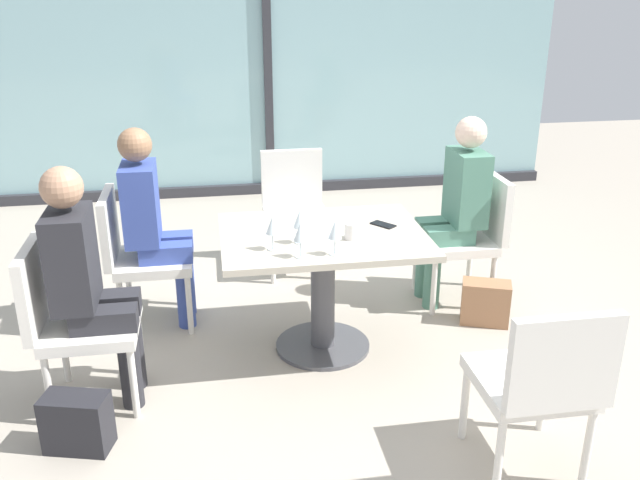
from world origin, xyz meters
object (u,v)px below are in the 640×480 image
object	(u,v)px
wine_glass_3	(272,226)
wine_glass_2	(300,220)
person_side_end	(87,277)
handbag_0	(77,423)
cell_phone_on_table	(383,225)
chair_far_left	(137,251)
chair_front_right	(541,379)
chair_far_right	(470,231)
wine_glass_0	(300,233)
chair_side_end	(70,315)
wine_glass_1	(335,231)
handbag_1	(485,303)
person_far_right	(457,202)
chair_near_window	(295,204)
coffee_cup	(351,231)
person_far_left	(152,219)
dining_table_main	(323,265)

from	to	relation	value
wine_glass_3	wine_glass_2	bearing A→B (deg)	24.79
person_side_end	handbag_0	xyz separation A→B (m)	(-0.05, -0.40, -0.56)
person_side_end	cell_phone_on_table	size ratio (longest dim) A/B	8.75
chair_far_left	chair_front_right	xyz separation A→B (m)	(1.80, -1.75, 0.00)
chair_far_right	wine_glass_0	size ratio (longest dim) A/B	4.70
chair_side_end	wine_glass_1	distance (m)	1.40
wine_glass_2	handbag_1	size ratio (longest dim) A/B	0.62
chair_far_left	wine_glass_2	bearing A→B (deg)	-33.72
chair_far_right	person_side_end	xyz separation A→B (m)	(-2.31, -0.83, 0.20)
wine_glass_1	handbag_0	distance (m)	1.54
wine_glass_3	person_far_right	bearing A→B (deg)	28.61
wine_glass_3	chair_near_window	bearing A→B (deg)	78.30
chair_near_window	wine_glass_3	xyz separation A→B (m)	(-0.30, -1.45, 0.37)
wine_glass_2	chair_front_right	bearing A→B (deg)	-52.50
chair_front_right	wine_glass_3	bearing A→B (deg)	133.96
chair_near_window	person_far_right	bearing A→B (deg)	-38.07
chair_far_right	person_far_right	distance (m)	0.23
person_far_right	wine_glass_3	xyz separation A→B (m)	(-1.27, -0.69, 0.16)
person_far_right	handbag_0	world-z (taller)	person_far_right
wine_glass_1	wine_glass_2	world-z (taller)	same
chair_front_right	coffee_cup	xyz separation A→B (m)	(-0.58, 1.14, 0.28)
chair_far_right	cell_phone_on_table	xyz separation A→B (m)	(-0.71, -0.43, 0.24)
chair_near_window	chair_far_left	bearing A→B (deg)	-144.86
person_far_left	coffee_cup	bearing A→B (deg)	-28.72
coffee_cup	handbag_1	bearing A→B (deg)	14.93
chair_far_left	handbag_1	bearing A→B (deg)	-9.46
chair_side_end	wine_glass_0	size ratio (longest dim) A/B	4.70
person_side_end	cell_phone_on_table	world-z (taller)	person_side_end
dining_table_main	chair_far_right	world-z (taller)	chair_far_right
chair_far_left	person_far_left	xyz separation A→B (m)	(0.11, -0.00, 0.20)
wine_glass_1	chair_side_end	bearing A→B (deg)	-179.54
cell_phone_on_table	chair_far_right	bearing A→B (deg)	-7.63
cell_phone_on_table	handbag_0	world-z (taller)	cell_phone_on_table
chair_far_right	cell_phone_on_table	bearing A→B (deg)	-149.19
chair_side_end	coffee_cup	bearing A→B (deg)	8.38
dining_table_main	person_far_left	bearing A→B (deg)	152.94
chair_front_right	chair_far_right	bearing A→B (deg)	78.36
wine_glass_1	wine_glass_0	bearing A→B (deg)	-178.97
chair_front_right	wine_glass_1	distance (m)	1.23
wine_glass_0	handbag_0	world-z (taller)	wine_glass_0
wine_glass_1	cell_phone_on_table	distance (m)	0.54
wine_glass_0	chair_far_right	bearing A→B (deg)	33.19
chair_far_right	dining_table_main	bearing A→B (deg)	-155.34
cell_phone_on_table	wine_glass_3	bearing A→B (deg)	163.44
chair_far_left	chair_near_window	size ratio (longest dim) A/B	1.00
cell_phone_on_table	chair_side_end	bearing A→B (deg)	154.76
person_far_right	person_far_left	size ratio (longest dim) A/B	1.00
wine_glass_2	person_far_right	bearing A→B (deg)	29.12
handbag_0	chair_front_right	bearing A→B (deg)	0.60
person_far_right	wine_glass_1	size ratio (longest dim) A/B	6.81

